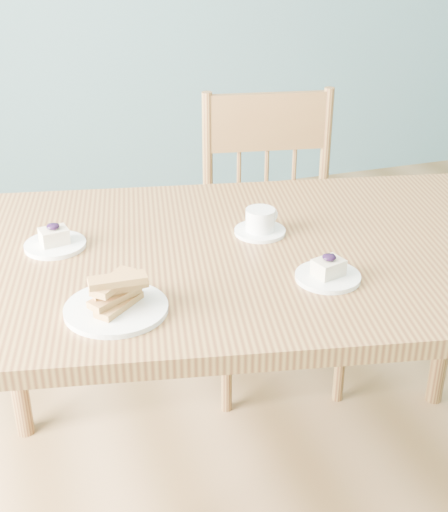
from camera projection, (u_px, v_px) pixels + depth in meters
The scene contains 6 objects.
dining_table at pixel (259, 278), 1.79m from camera, with size 1.70×1.17×0.83m.
dining_chair at pixel (273, 242), 2.49m from camera, with size 0.54×0.52×1.02m.
cheesecake_plate_near at pixel (328, 273), 1.60m from camera, with size 0.15×0.15×0.06m.
cheesecake_plate_far at pixel (55, 241), 1.75m from camera, with size 0.15×0.15×0.06m.
coffee_cup at pixel (260, 223), 1.81m from camera, with size 0.13×0.13×0.07m.
biscotti_plate at pixel (115, 300), 1.47m from camera, with size 0.22×0.22×0.09m.
Camera 1 is at (-0.97, -1.36, 1.61)m, focal length 50.00 mm.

